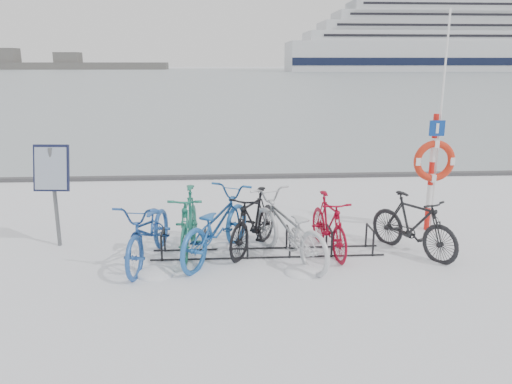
{
  "coord_description": "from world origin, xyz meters",
  "views": [
    {
      "loc": [
        -0.71,
        -8.13,
        3.23
      ],
      "look_at": [
        -0.16,
        0.6,
        0.96
      ],
      "focal_mm": 35.0,
      "sensor_mm": 36.0,
      "label": 1
    }
  ],
  "objects": [
    {
      "name": "info_board",
      "position": [
        -3.75,
        0.62,
        1.34
      ],
      "size": [
        0.64,
        0.28,
        1.85
      ],
      "rotation": [
        0.0,
        0.0,
        -0.08
      ],
      "color": "#595B5E",
      "rests_on": "ground"
    },
    {
      "name": "bike_0",
      "position": [
        -1.99,
        -0.18,
        0.56
      ],
      "size": [
        1.08,
        2.23,
        1.12
      ],
      "primitive_type": "imported",
      "rotation": [
        0.0,
        0.0,
        -0.16
      ],
      "color": "#244D96",
      "rests_on": "ground"
    },
    {
      "name": "bike_1",
      "position": [
        -1.36,
        0.11,
        0.59
      ],
      "size": [
        0.66,
        1.99,
        1.18
      ],
      "primitive_type": "imported",
      "rotation": [
        0.0,
        0.0,
        -0.05
      ],
      "color": "#1B6853",
      "rests_on": "ground"
    },
    {
      "name": "bike_3",
      "position": [
        -0.23,
        0.23,
        0.55
      ],
      "size": [
        1.33,
        1.87,
        1.11
      ],
      "primitive_type": "imported",
      "rotation": [
        0.0,
        0.0,
        -0.49
      ],
      "color": "black",
      "rests_on": "ground"
    },
    {
      "name": "bike_2",
      "position": [
        -0.89,
        -0.05,
        0.59
      ],
      "size": [
        1.75,
        2.38,
        1.19
      ],
      "primitive_type": "imported",
      "rotation": [
        0.0,
        0.0,
        2.66
      ],
      "color": "#215BA6",
      "rests_on": "ground"
    },
    {
      "name": "quay_edge",
      "position": [
        0.0,
        5.9,
        0.05
      ],
      "size": [
        400.0,
        0.25,
        0.1
      ],
      "primitive_type": "cube",
      "color": "#3F3F42",
      "rests_on": "ground"
    },
    {
      "name": "bike_5",
      "position": [
        1.08,
        0.09,
        0.53
      ],
      "size": [
        0.74,
        1.8,
        1.05
      ],
      "primitive_type": "imported",
      "rotation": [
        0.0,
        0.0,
        0.14
      ],
      "color": "maroon",
      "rests_on": "ground"
    },
    {
      "name": "snow_drifts",
      "position": [
        -0.44,
        -0.37,
        0.0
      ],
      "size": [
        3.53,
        2.06,
        0.21
      ],
      "color": "white",
      "rests_on": "ground"
    },
    {
      "name": "lifebuoy_station",
      "position": [
        3.29,
        1.04,
        1.4
      ],
      "size": [
        0.8,
        0.23,
        4.18
      ],
      "color": "red",
      "rests_on": "ground"
    },
    {
      "name": "bike_rack",
      "position": [
        0.0,
        0.0,
        0.18
      ],
      "size": [
        4.0,
        0.48,
        0.46
      ],
      "color": "black",
      "rests_on": "ground"
    },
    {
      "name": "ice_sheet",
      "position": [
        0.0,
        155.0,
        0.01
      ],
      "size": [
        400.0,
        298.0,
        0.02
      ],
      "primitive_type": "cube",
      "color": "#959FA8",
      "rests_on": "ground"
    },
    {
      "name": "bike_4",
      "position": [
        0.32,
        -0.25,
        0.58
      ],
      "size": [
        1.67,
        2.33,
        1.16
      ],
      "primitive_type": "imported",
      "rotation": [
        0.0,
        0.0,
        3.6
      ],
      "color": "silver",
      "rests_on": "ground"
    },
    {
      "name": "cruise_ferry",
      "position": [
        88.85,
        192.08,
        11.7
      ],
      "size": [
        130.74,
        24.67,
        42.96
      ],
      "color": "silver",
      "rests_on": "ground"
    },
    {
      "name": "ground",
      "position": [
        0.0,
        0.0,
        0.0
      ],
      "size": [
        900.0,
        900.0,
        0.0
      ],
      "primitive_type": "plane",
      "color": "white",
      "rests_on": "ground"
    },
    {
      "name": "bike_6",
      "position": [
        2.53,
        -0.09,
        0.54
      ],
      "size": [
        1.39,
        1.8,
        1.09
      ],
      "primitive_type": "imported",
      "rotation": [
        0.0,
        0.0,
        0.56
      ],
      "color": "black",
      "rests_on": "ground"
    }
  ]
}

